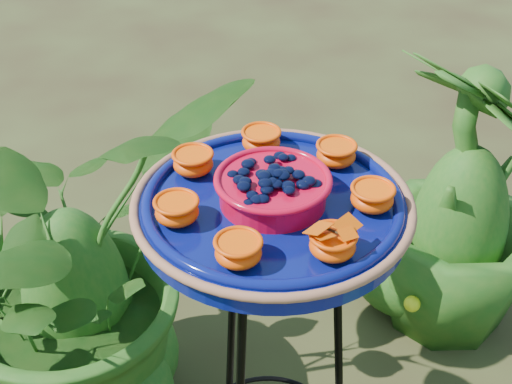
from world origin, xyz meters
The scene contains 4 objects.
tripod_stand centered at (-0.12, 0.05, 0.56)m, with size 0.44×0.44×0.92m.
feeder_dish centered at (-0.12, 0.05, 0.96)m, with size 0.62×0.62×0.11m.
shrub_back_left centered at (-0.54, 0.54, 0.48)m, with size 0.87×0.76×0.97m, color #1B5316.
shrub_back_right centered at (0.59, 0.64, 0.46)m, with size 0.51×0.51×0.92m, color #1B5316.
Camera 1 is at (-0.33, -0.91, 1.68)m, focal length 50.00 mm.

